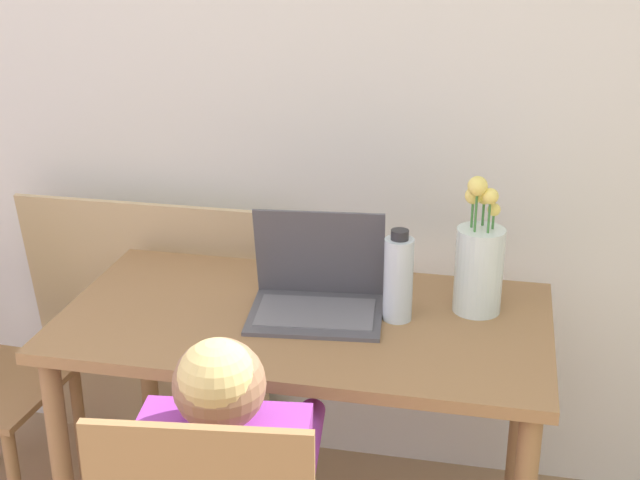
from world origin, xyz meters
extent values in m
cube|color=silver|center=(0.00, 2.23, 1.25)|extent=(6.40, 0.05, 2.50)
cube|color=olive|center=(0.08, 1.68, 0.72)|extent=(1.18, 0.64, 0.03)
cylinder|color=olive|center=(-0.46, 1.95, 0.35)|extent=(0.05, 0.05, 0.71)
cylinder|color=olive|center=(0.62, 1.95, 0.35)|extent=(0.05, 0.05, 0.71)
cylinder|color=olive|center=(-0.67, 1.88, 0.20)|extent=(0.04, 0.04, 0.40)
sphere|color=#936B4C|center=(0.05, 1.11, 0.88)|extent=(0.17, 0.17, 0.17)
sphere|color=#D8BC72|center=(0.06, 1.09, 0.90)|extent=(0.14, 0.14, 0.14)
cylinder|color=purple|center=(0.16, 1.33, 0.62)|extent=(0.08, 0.25, 0.06)
cylinder|color=purple|center=(-0.11, 1.30, 0.62)|extent=(0.08, 0.25, 0.06)
cube|color=#4C4C51|center=(0.10, 1.69, 0.74)|extent=(0.35, 0.28, 0.01)
cube|color=slate|center=(0.10, 1.69, 0.75)|extent=(0.30, 0.20, 0.00)
cube|color=#4C4C51|center=(0.09, 1.78, 0.87)|extent=(0.33, 0.10, 0.24)
cube|color=#19284C|center=(0.09, 1.78, 0.87)|extent=(0.29, 0.09, 0.21)
cylinder|color=silver|center=(0.48, 1.80, 0.84)|extent=(0.12, 0.12, 0.21)
cylinder|color=#3D7A38|center=(0.51, 1.81, 0.89)|extent=(0.01, 0.01, 0.22)
sphere|color=#EFDB66|center=(0.51, 1.81, 1.00)|extent=(0.03, 0.03, 0.03)
cylinder|color=#3D7A38|center=(0.48, 1.83, 0.90)|extent=(0.01, 0.01, 0.24)
sphere|color=#EFDB66|center=(0.48, 1.83, 1.02)|extent=(0.03, 0.03, 0.03)
cylinder|color=#3D7A38|center=(0.46, 1.81, 0.90)|extent=(0.01, 0.01, 0.25)
sphere|color=#EFDB66|center=(0.46, 1.81, 1.03)|extent=(0.04, 0.04, 0.04)
cylinder|color=#3D7A38|center=(0.47, 1.78, 0.92)|extent=(0.01, 0.01, 0.28)
sphere|color=#EFDB66|center=(0.47, 1.78, 1.06)|extent=(0.05, 0.05, 0.05)
cylinder|color=#3D7A38|center=(0.50, 1.78, 0.91)|extent=(0.01, 0.01, 0.26)
sphere|color=#EFDB66|center=(0.50, 1.78, 1.04)|extent=(0.04, 0.04, 0.04)
cylinder|color=silver|center=(0.30, 1.71, 0.84)|extent=(0.07, 0.07, 0.21)
cylinder|color=#262628|center=(0.30, 1.71, 0.95)|extent=(0.04, 0.04, 0.02)
cube|color=tan|center=(-0.52, 2.10, 0.43)|extent=(0.74, 0.14, 0.87)
camera|label=1|loc=(0.52, -0.22, 1.70)|focal=50.00mm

